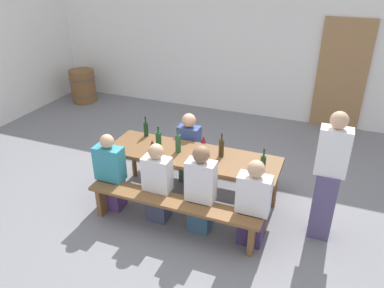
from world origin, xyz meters
The scene contains 20 objects.
ground_plane centered at (0.00, 0.00, 0.00)m, with size 24.00×24.00×0.00m, color slate.
back_wall centered at (0.00, 3.53, 1.60)m, with size 14.00×0.20×3.20m, color white.
wooden_door centered at (1.69, 3.39, 1.05)m, with size 0.90×0.06×2.10m, color #9E7247.
tasting_table centered at (0.00, 0.00, 0.67)m, with size 2.31×0.71×0.75m.
bench_near centered at (0.00, -0.66, 0.36)m, with size 2.21×0.30×0.45m.
bench_far centered at (0.00, 0.66, 0.36)m, with size 2.21×0.30×0.45m.
wine_bottle_0 centered at (-0.82, 0.27, 0.86)m, with size 0.07×0.07×0.30m.
wine_bottle_1 centered at (0.97, -0.18, 0.88)m, with size 0.07×0.07×0.36m.
wine_bottle_2 centered at (-0.49, 0.01, 0.87)m, with size 0.08×0.08×0.31m.
wine_bottle_3 centered at (-0.20, 0.00, 0.88)m, with size 0.07×0.07×0.35m.
wine_bottle_4 centered at (0.37, 0.09, 0.88)m, with size 0.07×0.07×0.33m.
wine_glass_0 centered at (-0.51, -0.13, 0.87)m, with size 0.07×0.07×0.17m.
wine_glass_1 centered at (0.08, 0.20, 0.88)m, with size 0.08×0.08×0.19m.
seated_guest_near_0 centered at (-0.95, -0.51, 0.51)m, with size 0.38×0.24×1.09m.
seated_guest_near_1 centered at (-0.27, -0.51, 0.52)m, with size 0.35×0.24×1.09m.
seated_guest_near_2 centered at (0.31, -0.51, 0.56)m, with size 0.35×0.24×1.17m.
seated_guest_near_3 centered at (0.95, -0.51, 0.53)m, with size 0.38×0.24×1.11m.
seated_guest_far_0 centered at (-0.25, 0.51, 0.53)m, with size 0.32×0.24×1.09m.
standing_host centered at (1.71, -0.06, 0.80)m, with size 0.34×0.24×1.63m.
wine_barrel centered at (-3.81, 2.79, 0.37)m, with size 0.60×0.60×0.74m.
Camera 1 is at (1.59, -4.02, 3.11)m, focal length 35.03 mm.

